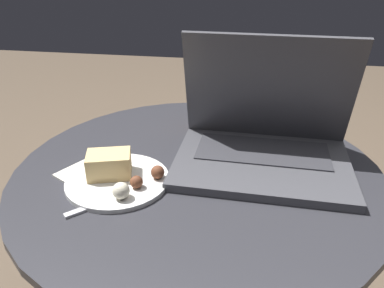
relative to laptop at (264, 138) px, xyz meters
name	(u,v)px	position (x,y,z in m)	size (l,w,h in m)	color
table	(198,213)	(-0.13, -0.06, -0.17)	(0.76, 0.76, 0.55)	#9E9EA3
napkin	(109,177)	(-0.30, -0.12, -0.05)	(0.23, 0.21, 0.00)	silver
laptop	(264,138)	(0.00, 0.00, 0.00)	(0.36, 0.27, 0.26)	#47474C
beer_glass	(208,91)	(-0.14, 0.13, 0.05)	(0.07, 0.07, 0.20)	#C6701E
snack_plate	(116,175)	(-0.28, -0.13, -0.04)	(0.20, 0.20, 0.06)	silver
fork	(115,198)	(-0.26, -0.19, -0.05)	(0.13, 0.13, 0.00)	silver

